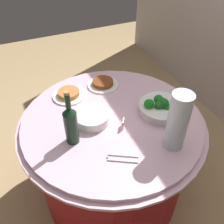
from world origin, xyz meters
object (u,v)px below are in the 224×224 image
Objects in this scene: broccoli_bowl at (161,107)px; food_plate_peanuts at (69,94)px; plate_stack at (92,118)px; serving_tongs at (121,158)px; wine_bottle at (71,124)px; label_placard_front at (123,123)px; food_plate_stir_fry at (103,84)px; decorative_fruit_vase at (177,125)px.

broccoli_bowl reaches higher than food_plate_peanuts.
plate_stack is 1.31× the size of serving_tongs.
wine_bottle reaches higher than plate_stack.
wine_bottle is (0.01, -0.57, 0.09)m from broccoli_bowl.
wine_bottle is at bearing -13.06° from food_plate_peanuts.
food_plate_stir_fry is at bearing 173.44° from label_placard_front.
food_plate_stir_fry is at bearing -152.40° from broccoli_bowl.
label_placard_front is (0.01, 0.30, -0.10)m from wine_bottle.
broccoli_bowl is at bearing 162.96° from decorative_fruit_vase.
serving_tongs is at bearing -57.96° from broccoli_bowl.
wine_bottle is 0.32m from label_placard_front.
food_plate_peanuts is at bearing -129.50° from broccoli_bowl.
decorative_fruit_vase is at bearing 11.65° from food_plate_stir_fry.
decorative_fruit_vase is at bearing 63.39° from wine_bottle.
food_plate_stir_fry is at bearing 95.40° from food_plate_peanuts.
wine_bottle is at bearing -39.40° from food_plate_stir_fry.
plate_stack is 0.33m from serving_tongs.
broccoli_bowl is 0.62m from food_plate_peanuts.
wine_bottle is at bearing -92.74° from label_placard_front.
food_plate_peanuts is at bearing -148.57° from decorative_fruit_vase.
broccoli_bowl is 0.29m from decorative_fruit_vase.
decorative_fruit_vase is 1.55× the size of food_plate_peanuts.
food_plate_peanuts is at bearing -153.65° from label_placard_front.
broccoli_bowl is 1.27× the size of food_plate_peanuts.
decorative_fruit_vase is 0.77m from food_plate_peanuts.
label_placard_front is (-0.23, -0.19, -0.12)m from decorative_fruit_vase.
label_placard_front is at bearing -84.49° from broccoli_bowl.
wine_bottle is 0.99× the size of decorative_fruit_vase.
food_plate_stir_fry is at bearing 166.16° from serving_tongs.
plate_stack is 0.21m from wine_bottle.
broccoli_bowl is at bearing 27.60° from food_plate_stir_fry.
label_placard_front is at bearing 87.26° from wine_bottle.
serving_tongs is at bearing 40.20° from wine_bottle.
broccoli_bowl is 0.43m from plate_stack.
label_placard_front is (0.44, -0.05, 0.01)m from food_plate_stir_fry.
food_plate_peanuts is (-0.40, 0.09, -0.11)m from wine_bottle.
wine_bottle is at bearing -116.61° from decorative_fruit_vase.
decorative_fruit_vase reaches higher than label_placard_front.
broccoli_bowl is 0.27m from label_placard_front.
wine_bottle is 0.56m from food_plate_stir_fry.
broccoli_bowl is 1.74× the size of serving_tongs.
plate_stack is at bearing 124.69° from wine_bottle.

